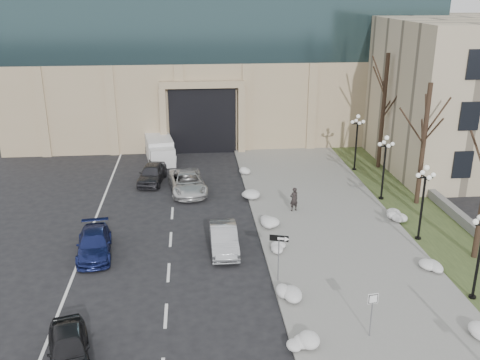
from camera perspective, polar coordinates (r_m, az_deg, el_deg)
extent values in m
cube|color=gray|center=(33.70, 9.90, -5.47)|extent=(9.00, 40.00, 0.12)
cube|color=gray|center=(32.84, 2.26, -5.85)|extent=(0.30, 40.00, 0.14)
cube|color=#334422|center=(35.91, 20.00, -4.81)|extent=(4.00, 40.00, 0.10)
cube|color=slate|center=(38.30, 21.54, -2.98)|extent=(0.50, 30.00, 0.70)
cube|color=tan|center=(58.32, -2.33, 9.65)|extent=(40.00, 20.00, 8.00)
cube|color=black|center=(49.64, -4.05, 6.63)|extent=(6.00, 2.50, 6.00)
cube|color=tan|center=(47.61, -4.10, 10.12)|extent=(7.50, 0.60, 0.60)
cube|color=tan|center=(48.32, -8.18, 6.11)|extent=(0.60, 0.60, 6.00)
cube|color=tan|center=(48.48, 0.16, 6.36)|extent=(0.60, 0.60, 6.00)
cube|color=black|center=(40.99, 22.61, 1.55)|extent=(1.40, 0.25, 2.00)
cube|color=black|center=(40.13, 23.26, 6.29)|extent=(1.40, 0.25, 2.00)
cube|color=black|center=(39.55, 23.96, 11.21)|extent=(1.40, 0.25, 2.00)
imported|color=black|center=(23.48, -17.82, -16.70)|extent=(2.51, 4.28, 1.37)
imported|color=#A5A8AD|center=(30.86, -1.74, -6.27)|extent=(1.54, 4.36, 1.43)
imported|color=navy|center=(31.47, -15.29, -6.59)|extent=(2.36, 4.74, 1.32)
imported|color=silver|center=(39.64, -5.65, -0.26)|extent=(3.12, 5.62, 1.49)
imported|color=#303035|center=(41.91, -9.36, 0.69)|extent=(2.39, 4.55, 1.48)
imported|color=black|center=(35.97, 5.77, -2.05)|extent=(0.70, 0.57, 1.66)
cube|color=silver|center=(48.14, -8.67, 3.54)|extent=(2.87, 5.15, 1.95)
cube|color=silver|center=(45.38, -8.27, 2.42)|extent=(2.26, 1.86, 1.56)
cylinder|color=black|center=(45.65, -9.48, 1.75)|extent=(0.35, 0.71, 0.68)
cylinder|color=black|center=(45.83, -7.06, 1.95)|extent=(0.35, 0.71, 0.68)
cylinder|color=black|center=(49.64, -9.93, 3.20)|extent=(0.35, 0.71, 0.68)
cylinder|color=black|center=(49.81, -7.70, 3.38)|extent=(0.35, 0.71, 0.68)
cylinder|color=slate|center=(27.39, 4.13, -8.51)|extent=(0.06, 0.06, 2.63)
cube|color=black|center=(26.83, 4.19, -6.22)|extent=(0.93, 0.32, 0.32)
cube|color=white|center=(26.79, 4.51, -6.27)|extent=(0.44, 0.14, 0.12)
cone|color=white|center=(26.76, 5.04, -6.32)|extent=(0.29, 0.32, 0.26)
cylinder|color=slate|center=(24.16, 13.82, -13.97)|extent=(0.06, 0.06, 2.17)
cube|color=white|center=(23.68, 14.00, -12.18)|extent=(0.47, 0.10, 0.47)
cube|color=black|center=(23.67, 14.02, -12.21)|extent=(0.41, 0.06, 0.41)
cube|color=white|center=(23.66, 14.03, -12.22)|extent=(0.35, 0.05, 0.35)
ellipsoid|color=silver|center=(23.23, 6.91, -17.38)|extent=(1.10, 1.60, 0.36)
ellipsoid|color=silver|center=(26.51, 5.25, -12.11)|extent=(1.10, 1.60, 0.36)
ellipsoid|color=silver|center=(30.85, 3.82, -7.19)|extent=(1.10, 1.60, 0.36)
ellipsoid|color=silver|center=(34.07, 2.81, -4.44)|extent=(1.10, 1.60, 0.36)
ellipsoid|color=silver|center=(38.60, 1.33, -1.43)|extent=(1.10, 1.60, 0.36)
ellipsoid|color=silver|center=(43.22, 0.58, 0.94)|extent=(1.10, 1.60, 0.36)
ellipsoid|color=silver|center=(30.45, 19.74, -8.80)|extent=(1.10, 1.60, 0.36)
ellipsoid|color=silver|center=(36.17, 15.78, -3.72)|extent=(1.10, 1.60, 0.36)
cylinder|color=black|center=(28.89, 23.52, -11.42)|extent=(0.36, 0.36, 0.20)
cylinder|color=black|center=(28.01, 24.05, -8.08)|extent=(0.14, 0.14, 4.00)
sphere|color=white|center=(26.91, 23.85, -4.10)|extent=(0.28, 0.28, 0.28)
sphere|color=white|center=(27.49, 24.23, -3.67)|extent=(0.28, 0.28, 0.28)
cylinder|color=black|center=(33.97, 18.44, -5.96)|extent=(0.36, 0.36, 0.20)
cylinder|color=black|center=(33.22, 18.80, -3.00)|extent=(0.14, 0.14, 4.00)
cylinder|color=black|center=(32.54, 19.18, 0.25)|extent=(0.10, 0.90, 0.10)
cylinder|color=black|center=(32.54, 19.18, 0.25)|extent=(0.90, 0.10, 0.10)
sphere|color=white|center=(32.35, 19.30, 1.25)|extent=(0.32, 0.32, 0.32)
sphere|color=white|center=(32.68, 19.93, 0.52)|extent=(0.28, 0.28, 0.28)
sphere|color=white|center=(32.31, 18.48, 0.48)|extent=(0.28, 0.28, 0.28)
sphere|color=white|center=(32.88, 18.90, 0.76)|extent=(0.28, 0.28, 0.28)
sphere|color=white|center=(32.11, 19.53, 0.23)|extent=(0.28, 0.28, 0.28)
cylinder|color=black|center=(39.47, 14.80, -1.93)|extent=(0.36, 0.36, 0.20)
cylinder|color=black|center=(38.83, 15.05, 0.67)|extent=(0.14, 0.14, 4.00)
cylinder|color=black|center=(38.24, 15.31, 3.50)|extent=(0.10, 0.90, 0.10)
cylinder|color=black|center=(38.24, 15.31, 3.50)|extent=(0.90, 0.10, 0.10)
sphere|color=white|center=(38.09, 15.39, 4.37)|extent=(0.32, 0.32, 0.32)
sphere|color=white|center=(38.36, 15.96, 3.72)|extent=(0.28, 0.28, 0.28)
sphere|color=white|center=(38.05, 14.69, 3.71)|extent=(0.28, 0.28, 0.28)
sphere|color=white|center=(38.61, 15.10, 3.91)|extent=(0.28, 0.28, 0.28)
sphere|color=white|center=(37.80, 15.56, 3.53)|extent=(0.28, 0.28, 0.28)
cylinder|color=black|center=(45.24, 12.08, 1.09)|extent=(0.36, 0.36, 0.20)
cylinder|color=black|center=(44.68, 12.26, 3.40)|extent=(0.14, 0.14, 4.00)
cylinder|color=black|center=(44.17, 12.44, 5.89)|extent=(0.10, 0.90, 0.10)
cylinder|color=black|center=(44.17, 12.44, 5.89)|extent=(0.90, 0.10, 0.10)
sphere|color=white|center=(44.03, 12.50, 6.64)|extent=(0.32, 0.32, 0.32)
sphere|color=white|center=(44.27, 13.02, 6.08)|extent=(0.28, 0.28, 0.28)
sphere|color=white|center=(44.00, 11.90, 6.08)|extent=(0.28, 0.28, 0.28)
sphere|color=white|center=(44.55, 12.29, 6.22)|extent=(0.28, 0.28, 0.28)
sphere|color=white|center=(43.72, 12.63, 5.93)|extent=(0.28, 0.28, 0.28)
cylinder|color=black|center=(38.13, 18.96, 3.46)|extent=(0.32, 0.32, 8.50)
cylinder|color=black|center=(45.18, 15.01, 6.96)|extent=(0.32, 0.32, 9.50)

